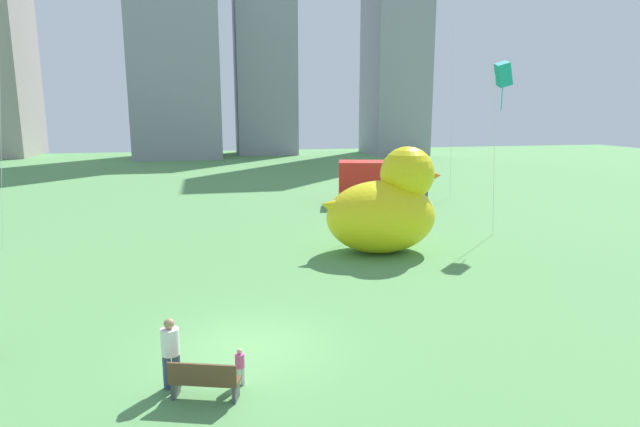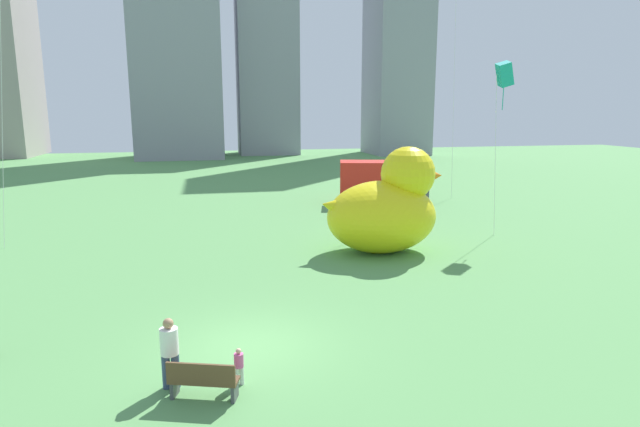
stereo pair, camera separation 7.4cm
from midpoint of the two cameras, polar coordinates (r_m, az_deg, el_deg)
The scene contains 8 objects.
ground_plane at distance 14.56m, azimuth -7.60°, elevation -14.11°, with size 140.00×140.00×0.00m, color #589452.
park_bench at distance 12.15m, azimuth -12.68°, elevation -17.23°, with size 1.58×0.91×0.90m.
person_adult at distance 12.59m, azimuth -16.10°, elevation -14.07°, with size 0.41×0.41×1.66m.
person_child at distance 12.57m, azimuth -8.87°, elevation -15.95°, with size 0.22×0.22×0.89m.
giant_inflatable_duck at distance 23.17m, azimuth 7.04°, elevation 0.61°, with size 5.62×3.60×4.66m.
box_truck at distance 35.40m, azimuth 6.44°, elevation 3.38°, with size 6.16×3.64×2.85m.
city_skyline at distance 76.42m, azimuth -15.07°, elevation 20.37°, with size 62.28×18.65×41.63m.
kite_teal at distance 27.67m, azimuth 19.22°, elevation 14.03°, with size 0.99×0.91×8.57m.
Camera 1 is at (-1.06, -13.13, 6.19)m, focal length 29.44 mm.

